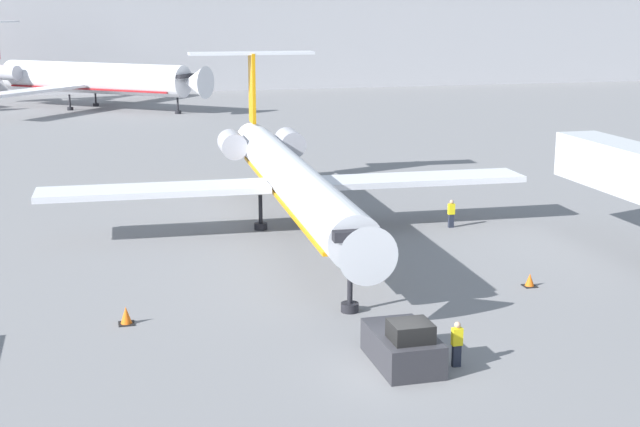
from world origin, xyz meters
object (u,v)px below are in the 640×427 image
(airplane_parked_far_left, at_px, (89,78))
(traffic_cone_left, at_px, (126,316))
(airplane_main, at_px, (289,175))
(traffic_cone_right, at_px, (530,280))
(pushback_tug, at_px, (403,346))
(worker_by_wing, at_px, (451,213))
(worker_near_tug, at_px, (457,343))
(jet_bridge, at_px, (639,173))

(airplane_parked_far_left, bearing_deg, traffic_cone_left, -89.38)
(airplane_main, distance_m, airplane_parked_far_left, 70.87)
(traffic_cone_right, bearing_deg, traffic_cone_left, -178.71)
(pushback_tug, distance_m, worker_by_wing, 21.89)
(worker_by_wing, bearing_deg, worker_near_tug, -112.15)
(pushback_tug, relative_size, worker_by_wing, 2.24)
(worker_near_tug, height_order, traffic_cone_right, worker_near_tug)
(traffic_cone_left, height_order, traffic_cone_right, traffic_cone_left)
(airplane_parked_far_left, relative_size, jet_bridge, 2.43)
(jet_bridge, bearing_deg, airplane_main, 151.50)
(pushback_tug, distance_m, traffic_cone_left, 12.23)
(pushback_tug, xyz_separation_m, airplane_parked_far_left, (-10.87, 91.14, 3.27))
(pushback_tug, distance_m, worker_near_tug, 2.03)
(traffic_cone_left, xyz_separation_m, airplane_parked_far_left, (-0.90, 84.06, 3.64))
(traffic_cone_right, height_order, jet_bridge, jet_bridge)
(traffic_cone_left, height_order, jet_bridge, jet_bridge)
(traffic_cone_left, xyz_separation_m, jet_bridge, (27.64, 4.66, 4.08))
(airplane_main, height_order, traffic_cone_left, airplane_main)
(pushback_tug, bearing_deg, airplane_main, 89.15)
(worker_by_wing, distance_m, jet_bridge, 11.36)
(airplane_main, bearing_deg, pushback_tug, -90.85)
(worker_by_wing, bearing_deg, pushback_tug, -117.46)
(traffic_cone_right, distance_m, jet_bridge, 10.32)
(pushback_tug, bearing_deg, worker_near_tug, -20.53)
(worker_by_wing, height_order, traffic_cone_right, worker_by_wing)
(traffic_cone_left, xyz_separation_m, traffic_cone_right, (19.18, 0.43, -0.06))
(traffic_cone_right, bearing_deg, worker_by_wing, 85.80)
(worker_by_wing, relative_size, airplane_parked_far_left, 0.06)
(worker_by_wing, height_order, jet_bridge, jet_bridge)
(worker_by_wing, bearing_deg, jet_bridge, -45.37)
(worker_near_tug, relative_size, airplane_parked_far_left, 0.06)
(airplane_main, height_order, pushback_tug, airplane_main)
(pushback_tug, bearing_deg, worker_by_wing, 62.54)
(worker_by_wing, distance_m, airplane_parked_far_left, 74.79)
(traffic_cone_right, xyz_separation_m, airplane_parked_far_left, (-20.09, 83.62, 3.71))
(pushback_tug, height_order, jet_bridge, jet_bridge)
(airplane_main, xyz_separation_m, worker_near_tug, (1.58, -21.88, -2.49))
(pushback_tug, height_order, worker_by_wing, pushback_tug)
(traffic_cone_right, height_order, airplane_parked_far_left, airplane_parked_far_left)
(traffic_cone_left, bearing_deg, airplane_main, 53.87)
(worker_by_wing, relative_size, traffic_cone_left, 2.23)
(airplane_parked_far_left, distance_m, jet_bridge, 84.38)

